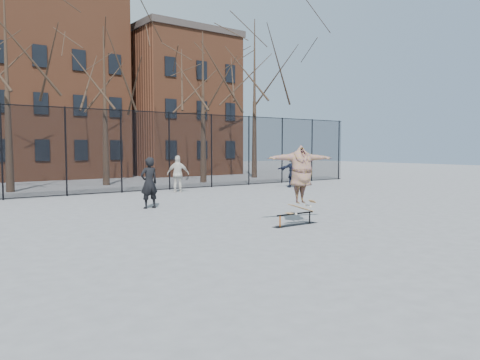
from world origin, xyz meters
TOP-DOWN VIEW (x-y plane):
  - ground at (0.00, 0.00)m, footprint 100.00×100.00m
  - skate_rail at (1.32, 1.13)m, footprint 1.55×0.24m
  - skateboard at (1.54, 1.13)m, footprint 0.93×0.22m
  - skater at (1.54, 1.13)m, footprint 2.10×1.14m
  - bystander_black at (-0.34, 6.91)m, footprint 0.69×0.47m
  - bystander_white at (3.45, 11.50)m, footprint 1.11×0.96m
  - bystander_navy at (9.91, 10.20)m, footprint 1.69×1.54m
  - fence at (-0.01, 13.00)m, footprint 34.03×0.07m
  - tree_row at (-0.25, 17.15)m, footprint 33.66×7.46m
  - rowhouses at (0.72, 26.00)m, footprint 29.00×7.00m

SIDE VIEW (x-z plane):
  - ground at x=0.00m, z-range 0.00..0.00m
  - skate_rail at x=1.32m, z-range -0.04..0.30m
  - skateboard at x=1.54m, z-range 0.34..0.45m
  - bystander_white at x=3.45m, z-range 0.00..1.79m
  - bystander_black at x=-0.34m, z-range 0.00..1.84m
  - bystander_navy at x=9.91m, z-range 0.00..1.88m
  - skater at x=1.54m, z-range 0.45..2.10m
  - fence at x=-0.01m, z-range 0.05..4.05m
  - rowhouses at x=0.72m, z-range -0.44..12.56m
  - tree_row at x=-0.25m, z-range 2.02..12.69m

